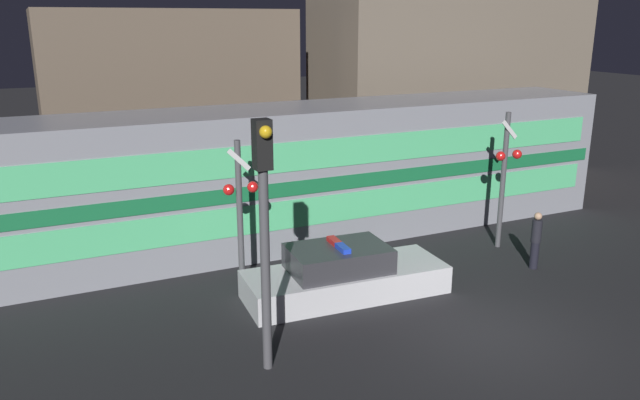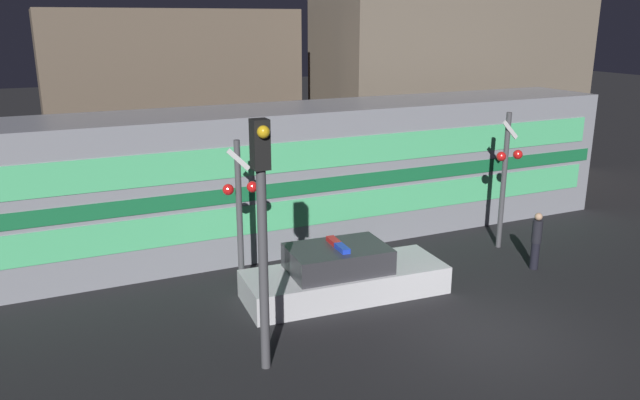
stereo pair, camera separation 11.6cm
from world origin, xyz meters
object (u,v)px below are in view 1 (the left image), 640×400
train (299,175)px  pedestrian (536,240)px  crossing_signal_near (505,173)px  traffic_light_corner (264,221)px  police_car (344,275)px

train → pedestrian: size_ratio=13.14×
crossing_signal_near → pedestrian: bearing=-98.5°
pedestrian → traffic_light_corner: size_ratio=0.33×
police_car → crossing_signal_near: size_ratio=1.26×
crossing_signal_near → traffic_light_corner: 9.28m
pedestrian → crossing_signal_near: bearing=81.5°
police_car → pedestrian: (5.49, -0.65, 0.30)m
pedestrian → traffic_light_corner: 8.80m
police_car → pedestrian: size_ratio=3.18×
train → traffic_light_corner: size_ratio=4.29×
pedestrian → train: bearing=134.6°
train → traffic_light_corner: 7.54m
train → crossing_signal_near: (5.09, -3.20, 0.24)m
train → pedestrian: 7.00m
train → traffic_light_corner: (-3.52, -6.60, 0.97)m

